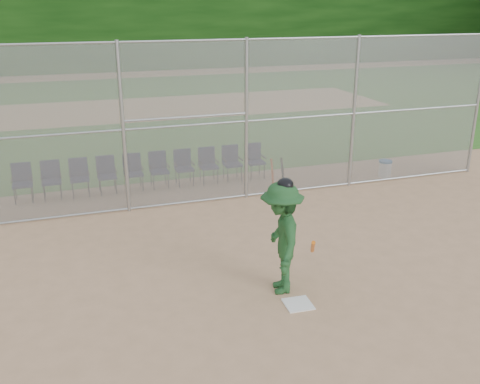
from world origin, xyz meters
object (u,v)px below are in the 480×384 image
object	(u,v)px
batter_at_plate	(281,238)
home_plate	(298,304)
chair_0	(22,183)
water_cooler	(385,168)

from	to	relation	value
batter_at_plate	home_plate	bearing A→B (deg)	-80.16
home_plate	batter_at_plate	size ratio (longest dim) A/B	0.22
batter_at_plate	chair_0	distance (m)	7.60
water_cooler	chair_0	bearing A→B (deg)	173.54
batter_at_plate	chair_0	world-z (taller)	batter_at_plate
chair_0	water_cooler	bearing A→B (deg)	-6.46
batter_at_plate	water_cooler	size ratio (longest dim) A/B	4.32
batter_at_plate	water_cooler	xyz separation A→B (m)	(5.36, 5.03, -0.76)
home_plate	batter_at_plate	distance (m)	1.14
batter_at_plate	water_cooler	bearing A→B (deg)	43.18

